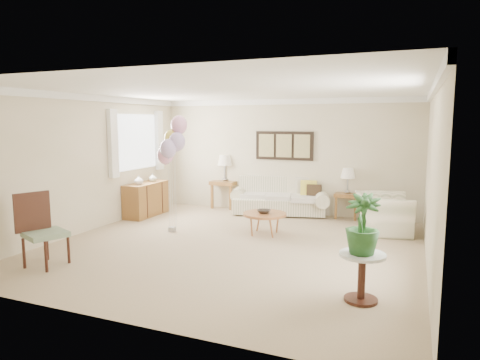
{
  "coord_description": "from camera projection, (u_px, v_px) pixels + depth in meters",
  "views": [
    {
      "loc": [
        2.76,
        -6.44,
        2.07
      ],
      "look_at": [
        -0.12,
        0.6,
        1.05
      ],
      "focal_mm": 32.0,
      "sensor_mm": 36.0,
      "label": 1
    }
  ],
  "objects": [
    {
      "name": "decor_bowl",
      "position": [
        264.0,
        211.0,
        7.92
      ],
      "size": [
        0.3,
        0.3,
        0.06
      ],
      "primitive_type": "imported",
      "rotation": [
        0.0,
        0.0,
        0.19
      ],
      "color": "#2A231D",
      "rests_on": "coffee_table"
    },
    {
      "name": "lamp_left",
      "position": [
        225.0,
        161.0,
        10.36
      ],
      "size": [
        0.36,
        0.36,
        0.63
      ],
      "color": "gray",
      "rests_on": "end_table_left"
    },
    {
      "name": "end_table_left",
      "position": [
        225.0,
        185.0,
        10.44
      ],
      "size": [
        0.61,
        0.56,
        0.67
      ],
      "color": "#925D34",
      "rests_on": "ground"
    },
    {
      "name": "credenza",
      "position": [
        146.0,
        199.0,
        9.58
      ],
      "size": [
        0.46,
        1.2,
        0.74
      ],
      "color": "#925D34",
      "rests_on": "ground"
    },
    {
      "name": "sofa",
      "position": [
        280.0,
        199.0,
        9.78
      ],
      "size": [
        2.45,
        1.3,
        0.84
      ],
      "color": "#F1E5CA",
      "rests_on": "ground"
    },
    {
      "name": "coffee_table",
      "position": [
        265.0,
        215.0,
        7.94
      ],
      "size": [
        0.81,
        0.81,
        0.41
      ],
      "color": "olive",
      "rests_on": "ground"
    },
    {
      "name": "vase_white",
      "position": [
        139.0,
        180.0,
        9.24
      ],
      "size": [
        0.24,
        0.24,
        0.2
      ],
      "primitive_type": "imported",
      "rotation": [
        0.0,
        0.0,
        0.33
      ],
      "color": "silver",
      "rests_on": "credenza"
    },
    {
      "name": "end_table_right",
      "position": [
        347.0,
        197.0,
        9.29
      ],
      "size": [
        0.51,
        0.46,
        0.55
      ],
      "color": "#925D34",
      "rests_on": "ground"
    },
    {
      "name": "lamp_right",
      "position": [
        348.0,
        174.0,
        9.22
      ],
      "size": [
        0.31,
        0.31,
        0.55
      ],
      "color": "gray",
      "rests_on": "end_table_right"
    },
    {
      "name": "potted_plant",
      "position": [
        362.0,
        224.0,
        4.87
      ],
      "size": [
        0.4,
        0.4,
        0.7
      ],
      "primitive_type": "imported",
      "rotation": [
        0.0,
        0.0,
        -0.03
      ],
      "color": "#234E1E",
      "rests_on": "side_table"
    },
    {
      "name": "accent_chair",
      "position": [
        41.0,
        228.0,
        6.2
      ],
      "size": [
        0.69,
        0.68,
        1.07
      ],
      "color": "gray",
      "rests_on": "ground"
    },
    {
      "name": "balloon_cluster",
      "position": [
        172.0,
        142.0,
        7.95
      ],
      "size": [
        0.55,
        0.56,
        2.21
      ],
      "color": "gray",
      "rests_on": "ground"
    },
    {
      "name": "wall_art_triptych",
      "position": [
        284.0,
        146.0,
        9.74
      ],
      "size": [
        1.35,
        0.06,
        0.65
      ],
      "color": "black",
      "rests_on": "ground"
    },
    {
      "name": "vase_sage",
      "position": [
        153.0,
        177.0,
        9.73
      ],
      "size": [
        0.21,
        0.21,
        0.18
      ],
      "primitive_type": "imported",
      "rotation": [
        0.0,
        0.0,
        0.2
      ],
      "color": "#A9B19F",
      "rests_on": "credenza"
    },
    {
      "name": "armchair",
      "position": [
        383.0,
        214.0,
        8.11
      ],
      "size": [
        1.17,
        1.28,
        0.72
      ],
      "primitive_type": "imported",
      "rotation": [
        0.0,
        0.0,
        1.77
      ],
      "color": "#F1E5CA",
      "rests_on": "ground"
    },
    {
      "name": "side_table",
      "position": [
        362.0,
        265.0,
        4.95
      ],
      "size": [
        0.53,
        0.53,
        0.58
      ],
      "color": "silver",
      "rests_on": "ground"
    },
    {
      "name": "room_shell",
      "position": [
        229.0,
        150.0,
        7.13
      ],
      "size": [
        6.04,
        6.04,
        2.6
      ],
      "color": "beige",
      "rests_on": "ground"
    },
    {
      "name": "ground_plane",
      "position": [
        233.0,
        246.0,
        7.22
      ],
      "size": [
        6.0,
        6.0,
        0.0
      ],
      "primitive_type": "plane",
      "color": "tan"
    }
  ]
}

